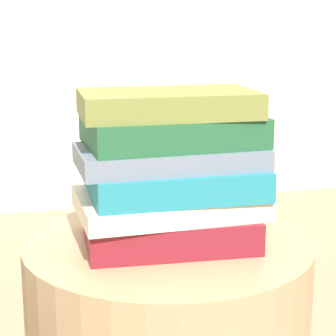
% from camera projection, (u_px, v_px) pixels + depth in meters
% --- Properties ---
extents(book_maroon, '(0.28, 0.22, 0.05)m').
position_uv_depth(book_maroon, '(167.00, 226.00, 1.04)').
color(book_maroon, maroon).
rests_on(book_maroon, side_table).
extents(book_cream, '(0.29, 0.19, 0.03)m').
position_uv_depth(book_cream, '(171.00, 203.00, 1.03)').
color(book_cream, beige).
rests_on(book_cream, book_maroon).
extents(book_teal, '(0.28, 0.21, 0.05)m').
position_uv_depth(book_teal, '(174.00, 179.00, 1.02)').
color(book_teal, '#1E727F').
rests_on(book_teal, book_cream).
extents(book_slate, '(0.29, 0.16, 0.03)m').
position_uv_depth(book_slate, '(172.00, 156.00, 1.01)').
color(book_slate, slate).
rests_on(book_slate, book_teal).
extents(book_forest, '(0.27, 0.18, 0.05)m').
position_uv_depth(book_forest, '(172.00, 130.00, 1.01)').
color(book_forest, '#1E512D').
rests_on(book_forest, book_slate).
extents(book_olive, '(0.28, 0.17, 0.04)m').
position_uv_depth(book_olive, '(167.00, 103.00, 1.00)').
color(book_olive, olive).
rests_on(book_olive, book_forest).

